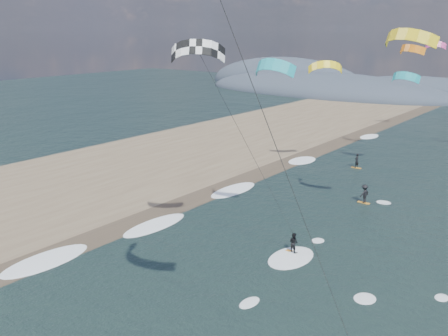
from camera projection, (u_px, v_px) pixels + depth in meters
The scene contains 8 objects.
sand_strip at pixel (5, 206), 44.00m from camera, with size 26.00×240.00×0.00m, color brown.
wet_sand_strip at pixel (91, 240), 36.86m from camera, with size 3.00×240.00×0.00m, color #382D23.
coastal_hills at pixel (318, 88), 130.52m from camera, with size 80.00×41.00×15.00m.
kitesurfer_near_a at pixel (227, 27), 14.75m from camera, with size 7.99×8.63×19.31m.
kitesurfer_near_b at pixel (233, 127), 30.51m from camera, with size 6.80×8.79×15.03m.
far_kitesurfers at pixel (388, 188), 46.32m from camera, with size 13.73×11.57×1.74m.
bg_kite_field at pixel (447, 57), 58.38m from camera, with size 16.81×76.94×6.64m.
shoreline_surf at pixel (149, 225), 39.75m from camera, with size 2.40×79.40×0.11m.
Camera 1 is at (16.81, -10.69, 15.07)m, focal length 40.00 mm.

